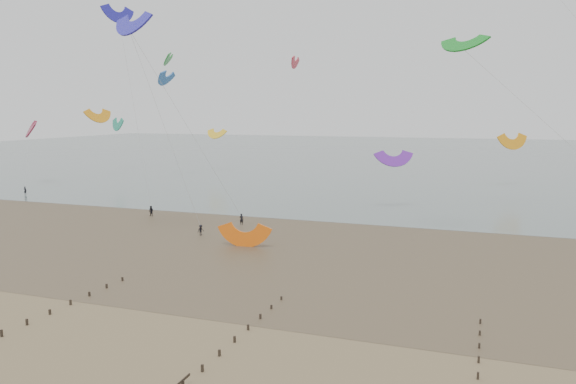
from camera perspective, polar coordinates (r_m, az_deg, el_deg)
The scene contains 6 objects.
ground at distance 46.00m, azimuth -10.93°, elevation -14.80°, with size 500.00×500.00×0.00m, color brown.
sea_and_shore at distance 77.40m, azimuth -0.54°, elevation -5.11°, with size 500.00×665.00×0.03m.
kitesurfer_lead at distance 89.28m, azimuth -4.75°, elevation -2.76°, with size 0.65×0.43×1.79m, color black.
kitesurfers at distance 85.54m, azimuth 13.31°, elevation -3.49°, with size 159.16×23.87×1.79m.
grounded_kite at distance 75.15m, azimuth -4.44°, elevation -5.55°, with size 6.17×3.23×4.70m, color orange, non-canonical shape.
kites_airborne at distance 133.59m, azimuth 1.76°, elevation 9.73°, with size 246.85×128.60×35.81m.
Camera 1 is at (21.89, -36.29, 17.90)m, focal length 35.00 mm.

